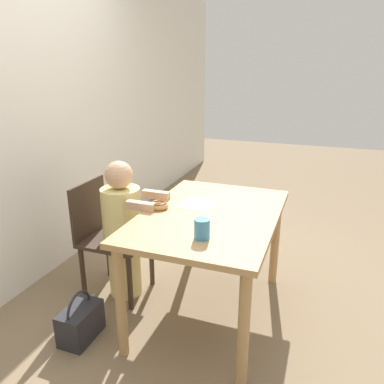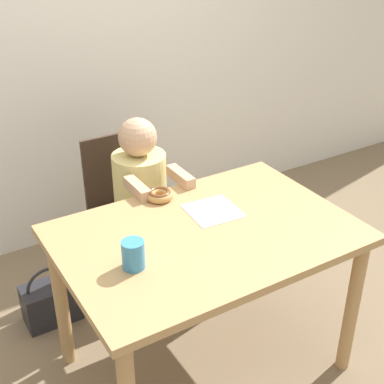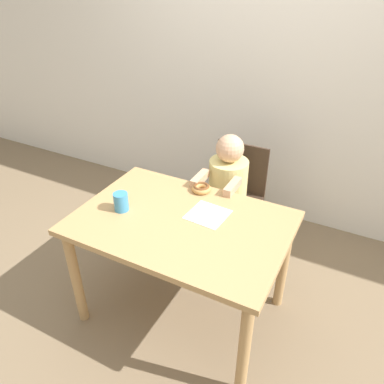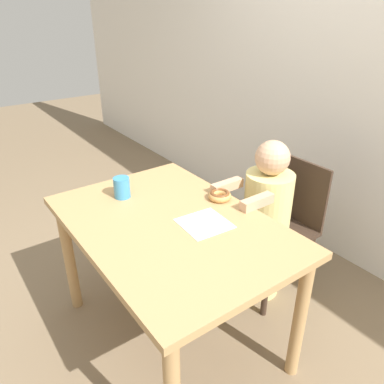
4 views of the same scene
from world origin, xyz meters
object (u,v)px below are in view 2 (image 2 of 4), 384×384
chair (132,211)px  child_figure (142,210)px  cup (133,255)px  donut (159,195)px  handbag (51,301)px

chair → child_figure: bearing=-90.0°
chair → child_figure: 0.14m
chair → cup: size_ratio=7.54×
child_figure → donut: child_figure is taller
donut → cup: bearing=-128.8°
cup → donut: bearing=51.2°
chair → cup: 0.97m
child_figure → cup: bearing=-117.8°
donut → cup: size_ratio=1.09×
cup → handbag: bearing=101.8°
chair → handbag: bearing=-168.6°
child_figure → chair: bearing=90.0°
child_figure → handbag: bearing=178.1°
handbag → donut: bearing=-34.8°
donut → handbag: 0.85m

